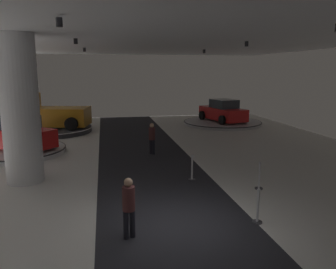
% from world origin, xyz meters
% --- Properties ---
extents(ground, '(24.00, 44.00, 0.06)m').
position_xyz_m(ground, '(0.00, 0.00, -0.02)').
color(ground, silver).
extents(ceiling_with_spotlights, '(24.00, 44.00, 0.39)m').
position_xyz_m(ceiling_with_spotlights, '(0.00, -0.00, 5.55)').
color(ceiling_with_spotlights, silver).
extents(column_left, '(1.36, 1.36, 5.50)m').
position_xyz_m(column_left, '(-4.90, 4.75, 2.75)').
color(column_left, silver).
rests_on(column_left, ground).
extents(display_platform_deep_right, '(6.01, 6.01, 0.25)m').
position_xyz_m(display_platform_deep_right, '(7.20, 16.39, 0.14)').
color(display_platform_deep_right, '#B7B7BC').
rests_on(display_platform_deep_right, ground).
extents(display_car_deep_right, '(3.02, 4.51, 1.71)m').
position_xyz_m(display_car_deep_right, '(7.20, 16.36, 1.02)').
color(display_car_deep_right, red).
rests_on(display_car_deep_right, display_platform_deep_right).
extents(display_platform_deep_left, '(5.71, 5.71, 0.34)m').
position_xyz_m(display_platform_deep_left, '(-5.54, 15.42, 0.19)').
color(display_platform_deep_left, '#333338').
rests_on(display_platform_deep_left, ground).
extents(pickup_truck_deep_left, '(5.62, 3.51, 2.30)m').
position_xyz_m(pickup_truck_deep_left, '(-5.85, 15.49, 1.27)').
color(pickup_truck_deep_left, '#B77519').
rests_on(pickup_truck_deep_left, display_platform_deep_left).
extents(display_platform_far_left, '(4.83, 4.83, 0.26)m').
position_xyz_m(display_platform_far_left, '(-6.31, 9.43, 0.15)').
color(display_platform_far_left, silver).
rests_on(display_platform_far_left, ground).
extents(display_car_far_left, '(4.34, 4.12, 1.71)m').
position_xyz_m(display_car_far_left, '(-6.28, 9.41, 1.03)').
color(display_car_far_left, red).
rests_on(display_car_far_left, display_platform_far_left).
extents(visitor_walking_near, '(0.32, 0.32, 1.59)m').
position_xyz_m(visitor_walking_near, '(0.45, 8.02, 0.91)').
color(visitor_walking_near, black).
rests_on(visitor_walking_near, ground).
extents(visitor_walking_far, '(0.32, 0.32, 1.59)m').
position_xyz_m(visitor_walking_far, '(-1.35, -0.47, 0.91)').
color(visitor_walking_far, black).
rests_on(visitor_walking_far, ground).
extents(stanchion_a, '(0.28, 0.28, 1.01)m').
position_xyz_m(stanchion_a, '(1.39, 3.68, 0.37)').
color(stanchion_a, '#333338').
rests_on(stanchion_a, ground).
extents(stanchion_b, '(0.28, 0.28, 1.01)m').
position_xyz_m(stanchion_b, '(3.49, 2.27, 0.37)').
color(stanchion_b, '#333338').
rests_on(stanchion_b, ground).
extents(stanchion_c, '(0.28, 0.28, 1.01)m').
position_xyz_m(stanchion_c, '(2.23, -0.26, 0.37)').
color(stanchion_c, '#333338').
rests_on(stanchion_c, ground).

